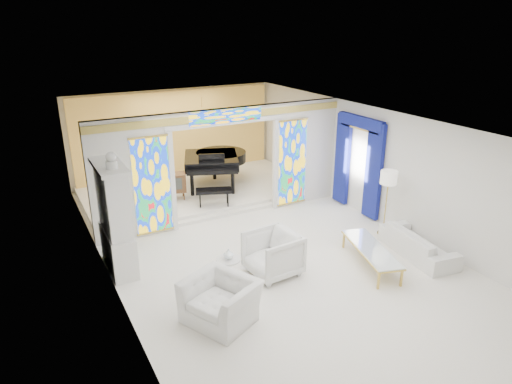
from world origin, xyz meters
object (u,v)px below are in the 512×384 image
armchair_left (221,301)px  grand_piano (216,160)px  coffee_table (371,249)px  tv_console (174,183)px  sofa (418,243)px  china_cabinet (115,219)px  armchair_right (273,254)px

armchair_left → grand_piano: 6.82m
coffee_table → tv_console: 6.06m
sofa → coffee_table: bearing=92.2°
grand_piano → coffee_table: bearing=-59.1°
china_cabinet → coffee_table: (4.87, -2.52, -0.77)m
grand_piano → sofa: bearing=-48.1°
china_cabinet → armchair_left: china_cabinet is taller
grand_piano → tv_console: (-1.58, -0.57, -0.32)m
coffee_table → armchair_right: bearing=160.2°
china_cabinet → grand_piano: bearing=42.4°
armchair_right → coffee_table: (2.06, -0.74, -0.07)m
china_cabinet → coffee_table: china_cabinet is taller
armchair_left → coffee_table: bearing=67.6°
armchair_left → sofa: (5.00, 0.05, -0.10)m
coffee_table → sofa: bearing=-6.5°
sofa → tv_console: (-3.89, 5.62, 0.39)m
armchair_left → sofa: bearing=65.1°
coffee_table → grand_piano: (-1.01, 6.04, 0.60)m
sofa → coffee_table: 1.31m
tv_console → sofa: bearing=-40.9°
armchair_left → china_cabinet: bearing=177.7°
armchair_left → tv_console: size_ratio=1.57×
china_cabinet → armchair_right: bearing=-32.4°
armchair_left → tv_console: bearing=143.4°
armchair_right → coffee_table: 2.19m
armchair_right → tv_console: (-0.53, 4.73, 0.21)m
china_cabinet → armchair_left: size_ratio=2.24×
armchair_left → armchair_right: armchair_right is taller
armchair_right → china_cabinet: bearing=-126.8°
coffee_table → armchair_left: bearing=-176.9°
china_cabinet → sofa: size_ratio=1.36×
grand_piano → armchair_left: bearing=-91.9°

